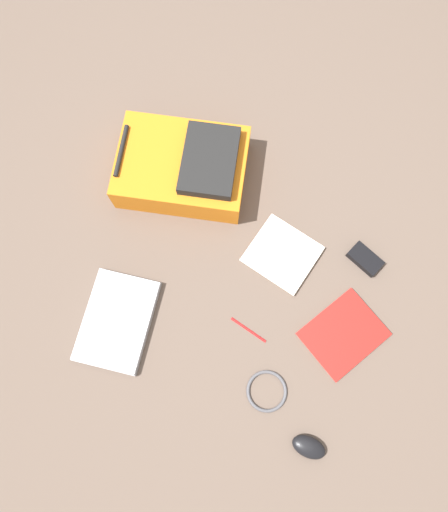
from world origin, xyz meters
The scene contains 9 objects.
ground_plane centered at (0.00, 0.00, 0.00)m, with size 3.49×3.49×0.00m, color brown.
backpack centered at (0.23, 0.29, 0.07)m, with size 0.44×0.53×0.17m.
laptop centered at (-0.36, 0.27, 0.02)m, with size 0.36×0.28×0.03m.
book_comic centered at (0.09, -0.15, 0.01)m, with size 0.25×0.26×0.02m.
book_red centered at (-0.09, -0.45, 0.01)m, with size 0.32×0.30×0.02m.
computer_mouse centered at (-0.46, -0.47, 0.02)m, with size 0.06×0.11×0.04m, color black.
cable_coil centered at (-0.36, -0.28, 0.01)m, with size 0.13×0.13×0.01m, color #4C4C51.
power_brick centered at (0.19, -0.43, 0.01)m, with size 0.07×0.12×0.03m, color black.
pen_black centered at (-0.20, -0.15, 0.00)m, with size 0.01×0.01×0.14m, color red.
Camera 1 is at (-0.38, -0.14, 1.54)m, focal length 31.33 mm.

